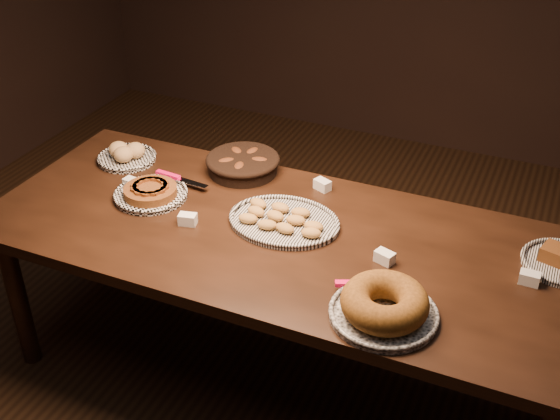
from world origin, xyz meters
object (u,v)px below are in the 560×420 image
at_px(bundt_cake_plate, 384,305).
at_px(madeleine_platter, 283,220).
at_px(buffet_table, 282,248).
at_px(apple_tart_plate, 151,192).

bearing_deg(bundt_cake_plate, madeleine_platter, 120.76).
relative_size(buffet_table, apple_tart_plate, 6.73).
relative_size(madeleine_platter, bundt_cake_plate, 1.15).
bearing_deg(buffet_table, apple_tart_plate, 177.44).
distance_m(buffet_table, apple_tart_plate, 0.63).
height_order(buffet_table, bundt_cake_plate, bundt_cake_plate).
xyz_separation_m(apple_tart_plate, madeleine_platter, (0.60, 0.03, -0.00)).
distance_m(apple_tart_plate, bundt_cake_plate, 1.18).
height_order(madeleine_platter, bundt_cake_plate, bundt_cake_plate).
xyz_separation_m(buffet_table, madeleine_platter, (-0.02, 0.06, 0.09)).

